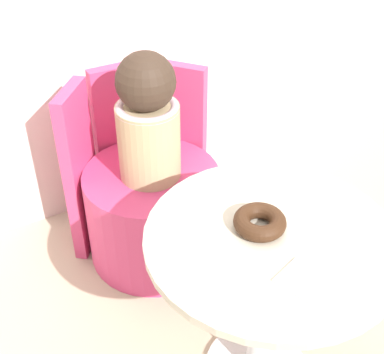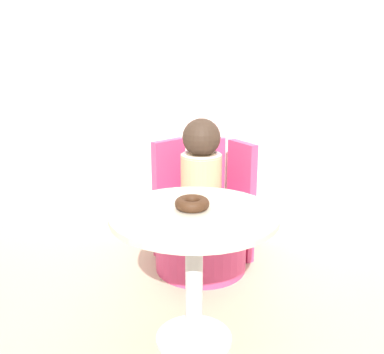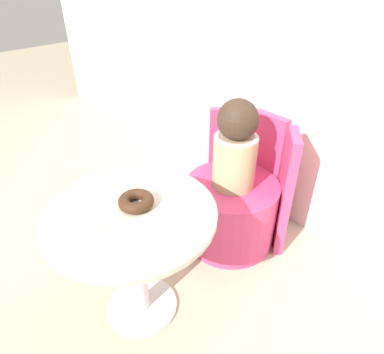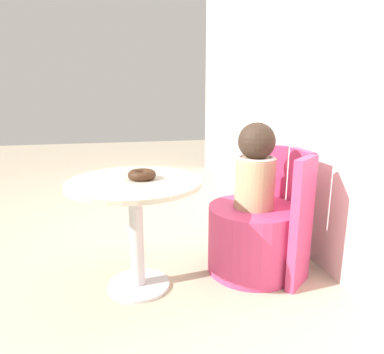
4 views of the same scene
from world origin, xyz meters
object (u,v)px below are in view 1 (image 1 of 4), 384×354
at_px(child_figure, 148,119).
at_px(donut, 259,221).
at_px(tub_chair, 153,214).
at_px(round_table, 268,271).

relative_size(child_figure, donut, 3.36).
bearing_deg(donut, tub_chair, 93.45).
bearing_deg(round_table, child_figure, 94.42).
xyz_separation_m(tub_chair, donut, (0.04, -0.66, 0.45)).
distance_m(tub_chair, donut, 0.80).
relative_size(round_table, tub_chair, 1.33).
bearing_deg(round_table, tub_chair, 94.42).
xyz_separation_m(round_table, donut, (-0.01, 0.05, 0.17)).
distance_m(child_figure, donut, 0.66).
relative_size(tub_chair, donut, 3.62).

